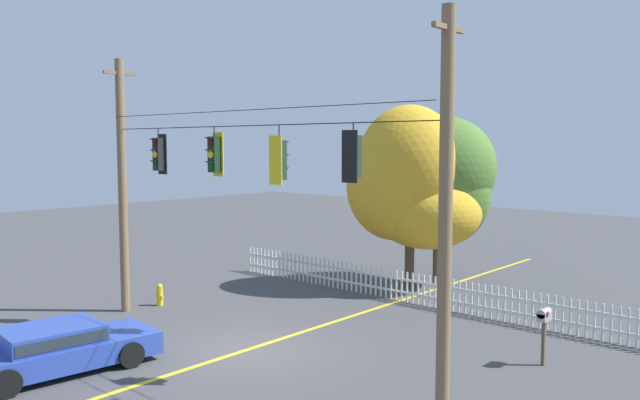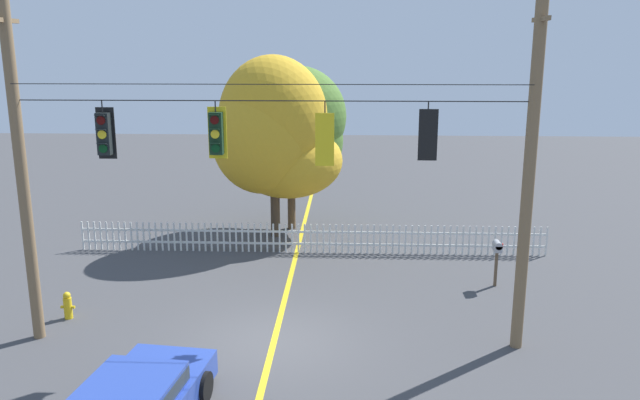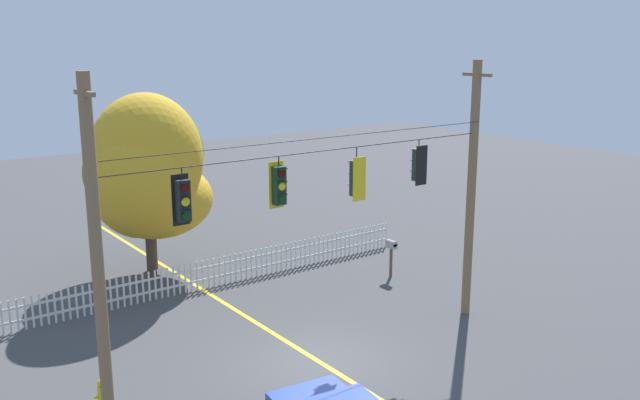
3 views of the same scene
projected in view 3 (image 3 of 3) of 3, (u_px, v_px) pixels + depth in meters
The scene contains 12 objects.
ground at pixel (319, 362), 19.43m from camera, with size 80.00×80.00×0.00m, color #424244.
lane_centerline_stripe at pixel (319, 362), 19.43m from camera, with size 0.16×36.00×0.01m, color gold.
signal_support_span at pixel (319, 218), 18.47m from camera, with size 12.20×1.10×8.17m.
traffic_signal_westbound_side at pixel (183, 201), 16.01m from camera, with size 0.43×0.38×1.38m.
traffic_signal_southbound_primary at pixel (279, 185), 17.52m from camera, with size 0.43×0.38×1.36m.
traffic_signal_eastbound_side at pixel (357, 178), 18.98m from camera, with size 0.43×0.38×1.47m.
traffic_signal_northbound_secondary at pixel (419, 165), 20.31m from camera, with size 0.43×0.38×1.33m.
white_picket_fence at pixel (214, 272), 25.21m from camera, with size 16.69×0.06×1.06m.
autumn_maple_near_fence at pixel (148, 177), 25.10m from camera, with size 4.87×4.61×6.95m.
autumn_maple_mid at pixel (148, 166), 26.40m from camera, with size 4.56×3.76×6.52m.
fire_hydrant at pixel (102, 394), 16.95m from camera, with size 0.38×0.22×0.75m.
roadside_mailbox at pixel (391, 247), 26.05m from camera, with size 0.25×0.44×1.44m.
Camera 3 is at (-10.58, -14.41, 8.85)m, focal length 39.09 mm.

